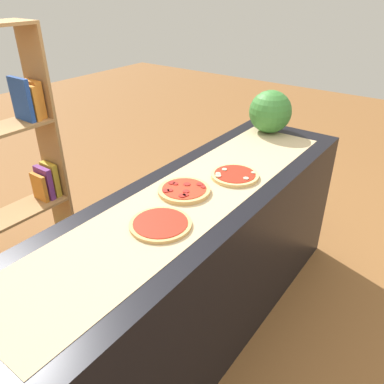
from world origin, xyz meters
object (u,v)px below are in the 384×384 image
at_px(bookshelf, 8,193).
at_px(watermelon, 270,112).
at_px(pizza_plain_0, 160,224).
at_px(pizza_pepperoni_1, 184,190).
at_px(pizza_mushroom_2, 235,175).

bearing_deg(bookshelf, watermelon, -37.25).
xyz_separation_m(pizza_plain_0, watermelon, (1.32, 0.15, 0.13)).
relative_size(pizza_pepperoni_1, bookshelf, 0.16).
bearing_deg(watermelon, pizza_plain_0, -173.47).
distance_m(pizza_pepperoni_1, bookshelf, 1.17).
relative_size(pizza_plain_0, pizza_mushroom_2, 1.06).
xyz_separation_m(pizza_pepperoni_1, pizza_mushroom_2, (0.29, -0.12, -0.00)).
bearing_deg(pizza_plain_0, bookshelf, 92.39).
bearing_deg(watermelon, pizza_pepperoni_1, -176.96).
bearing_deg(pizza_mushroom_2, pizza_plain_0, 178.15).
bearing_deg(pizza_pepperoni_1, pizza_plain_0, -161.70).
height_order(pizza_plain_0, pizza_pepperoni_1, pizza_pepperoni_1).
distance_m(pizza_mushroom_2, bookshelf, 1.38).
height_order(pizza_pepperoni_1, pizza_mushroom_2, same).
distance_m(pizza_pepperoni_1, pizza_mushroom_2, 0.31).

